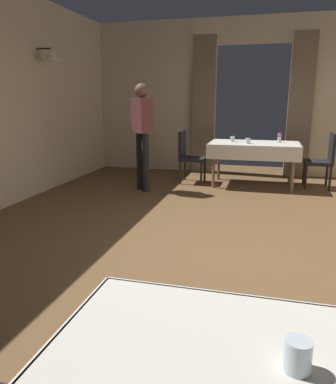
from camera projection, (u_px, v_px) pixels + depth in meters
ground at (224, 249)px, 3.82m from camera, size 10.08×10.08×0.00m
wall_back at (251, 97)px, 7.38m from camera, size 6.40×0.27×3.00m
dining_table_mid at (254, 148)px, 6.48m from camera, size 1.52×0.93×0.75m
chair_mid_left at (188, 154)px, 6.77m from camera, size 0.44×0.44×0.93m
chair_mid_right at (323, 158)px, 6.32m from camera, size 0.44×0.44×0.93m
glass_near_c at (298, 355)px, 1.04m from camera, size 0.08×0.08×0.09m
flower_vase_mid at (279, 137)px, 6.41m from camera, size 0.07×0.07×0.17m
glass_mid_b at (232, 139)px, 6.59m from camera, size 0.07×0.07×0.10m
glass_mid_c at (248, 141)px, 6.32m from camera, size 0.08×0.08×0.09m
person_waiter_by_doorway at (142, 128)px, 6.06m from camera, size 0.41×0.41×1.72m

